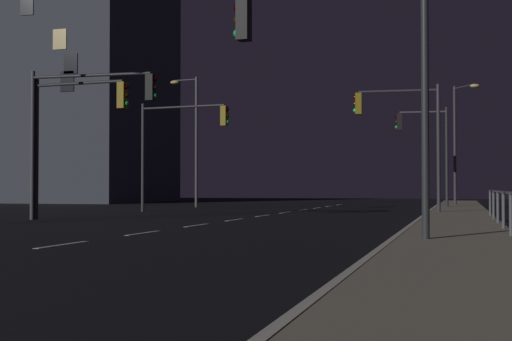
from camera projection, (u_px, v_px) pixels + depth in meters
The scene contains 13 objects.
ground_plane at pixel (202, 225), 23.29m from camera, with size 112.00×112.00×0.00m, color black.
sidewalk_right at pixel (459, 226), 21.09m from camera, with size 2.53×77.00×0.14m, color gray.
lane_markings_center at pixel (235, 220), 26.66m from camera, with size 0.14×50.00×0.01m.
lane_edge_line at pixel (417, 220), 26.31m from camera, with size 0.14×53.00×0.01m.
traffic_light_far_center at pixel (339, 53), 15.68m from camera, with size 4.38×0.50×5.69m.
traffic_light_near_left at pixel (180, 133), 35.31m from camera, with size 4.81×0.76×5.42m.
traffic_light_far_left at pixel (425, 138), 40.18m from camera, with size 2.90×0.48×5.55m.
traffic_light_overhead_east at pixel (76, 119), 26.56m from camera, with size 4.03×0.53×5.31m.
traffic_light_mid_right at pixel (402, 123), 31.76m from camera, with size 3.79×0.49×5.60m.
traffic_light_near_right at pixel (85, 112), 26.53m from camera, with size 5.06×0.46×5.60m.
street_lamp_median at pixel (458, 132), 44.80m from camera, with size 1.56×1.99×7.44m.
street_lamp_across_street at pixel (193, 130), 43.97m from camera, with size 1.87×0.43×7.97m.
building_distant at pixel (58, 64), 60.47m from camera, with size 16.61×13.68×23.26m.
Camera 1 is at (8.08, -4.45, 1.22)m, focal length 50.42 mm.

